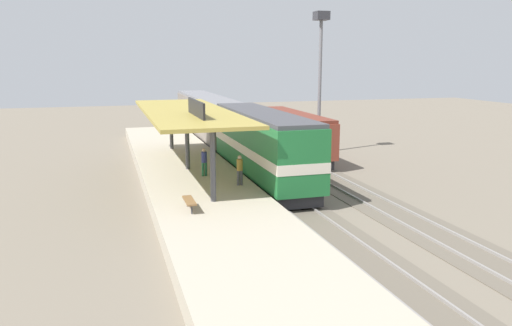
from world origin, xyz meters
TOP-DOWN VIEW (x-y plane):
  - ground_plane at (2.00, 0.00)m, footprint 120.00×120.00m
  - track_near at (0.00, 0.00)m, footprint 3.20×110.00m
  - track_far at (4.60, 0.00)m, footprint 3.20×110.00m
  - platform at (-4.60, 0.00)m, footprint 6.00×44.00m
  - station_canopy at (-4.60, -0.09)m, footprint 5.20×18.00m
  - platform_bench at (-6.00, -9.21)m, footprint 0.44×1.70m
  - locomotive at (0.00, -1.43)m, footprint 2.93×14.43m
  - passenger_carriage_single at (0.00, 16.57)m, footprint 2.90×20.00m
  - freight_car at (4.60, 5.74)m, footprint 2.80×12.00m
  - light_mast at (7.80, 7.51)m, footprint 1.10×1.10m
  - person_waiting at (-3.96, -2.33)m, footprint 0.34×0.34m
  - person_walking at (-2.50, -5.19)m, footprint 0.34×0.34m

SIDE VIEW (x-z plane):
  - ground_plane at x=2.00m, z-range 0.00..0.00m
  - track_near at x=0.00m, z-range -0.05..0.11m
  - track_far at x=4.60m, z-range -0.05..0.11m
  - platform at x=-4.60m, z-range 0.00..0.90m
  - platform_bench at x=-6.00m, z-range 1.09..1.59m
  - person_waiting at x=-3.96m, z-range 1.00..2.71m
  - person_walking at x=-2.50m, z-range 1.00..2.71m
  - freight_car at x=4.60m, z-range 0.20..3.74m
  - passenger_carriage_single at x=0.00m, z-range 0.19..4.43m
  - locomotive at x=0.00m, z-range 0.19..4.63m
  - station_canopy at x=-4.60m, z-range 2.18..6.88m
  - light_mast at x=7.80m, z-range 2.55..14.25m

